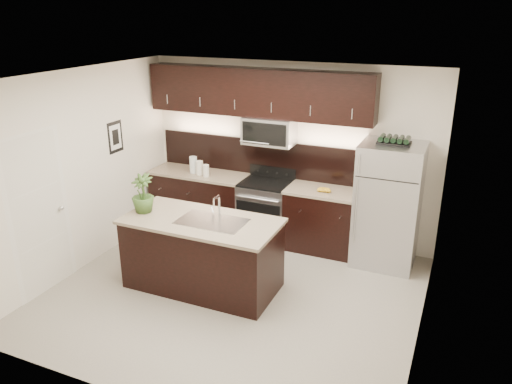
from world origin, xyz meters
TOP-DOWN VIEW (x-y plane):
  - ground at (0.00, 0.00)m, footprint 4.50×4.50m
  - room_walls at (-0.11, -0.04)m, footprint 4.52×4.02m
  - counter_run at (-0.46, 1.69)m, footprint 3.51×0.65m
  - upper_fixtures at (-0.43, 1.84)m, footprint 3.49×0.40m
  - island at (-0.44, 0.03)m, footprint 1.96×0.96m
  - sink_faucet at (-0.29, 0.04)m, footprint 0.84×0.50m
  - refrigerator at (1.59, 1.63)m, footprint 0.84×0.76m
  - wine_rack at (1.59, 1.63)m, footprint 0.43×0.27m
  - plant at (-1.25, -0.04)m, footprint 0.30×0.30m
  - canisters at (-1.38, 1.61)m, footprint 0.38×0.20m
  - french_press at (1.17, 1.64)m, footprint 0.11×0.11m
  - bananas at (0.63, 1.61)m, footprint 0.22×0.18m

SIDE VIEW (x-z plane):
  - ground at x=0.00m, z-range 0.00..0.00m
  - counter_run at x=-0.46m, z-range 0.00..0.94m
  - island at x=-0.44m, z-range 0.00..0.94m
  - refrigerator at x=1.59m, z-range 0.00..1.74m
  - sink_faucet at x=-0.29m, z-range 0.81..1.10m
  - bananas at x=0.63m, z-range 0.94..1.00m
  - canisters at x=-1.38m, z-range 0.92..1.19m
  - french_press at x=1.17m, z-range 0.90..1.22m
  - plant at x=-1.25m, z-range 0.94..1.44m
  - room_walls at x=-0.11m, z-range 0.34..3.05m
  - wine_rack at x=1.59m, z-range 1.73..1.83m
  - upper_fixtures at x=-0.43m, z-range 1.31..2.97m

